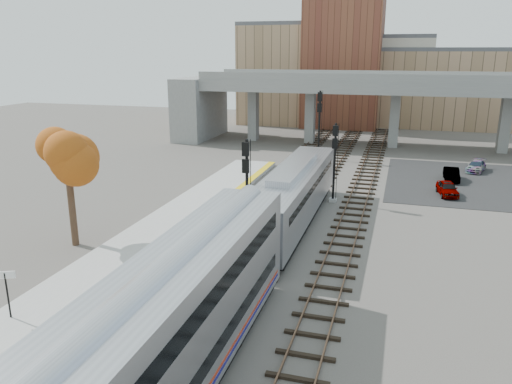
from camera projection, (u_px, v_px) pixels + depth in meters
The scene contains 17 objects.
ground at pixel (225, 295), 25.58m from camera, with size 160.00×160.00×0.00m, color #47423D.
platform at pixel (101, 275), 27.51m from camera, with size 4.50×60.00×0.35m, color #9E9E99.
yellow_strip at pixel (131, 276), 26.94m from camera, with size 0.70×60.00×0.01m, color yellow.
tracks at pixel (294, 219), 36.84m from camera, with size 10.70×95.00×0.25m.
overpass at pixel (379, 101), 64.17m from camera, with size 54.00×12.00×9.50m.
buildings_far at pixel (365, 77), 84.51m from camera, with size 43.00×21.00×20.60m.
parking_lot at pixel (463, 182), 47.59m from camera, with size 14.00×18.00×0.04m, color black.
locomotive at pixel (293, 194), 35.50m from camera, with size 3.02×19.05×4.10m.
coach at pixel (128, 382), 14.50m from camera, with size 3.03×25.00×5.00m.
signal_mast_near at pixel (247, 193), 31.70m from camera, with size 0.60×0.64×6.82m.
signal_mast_mid at pixel (334, 165), 40.47m from camera, with size 0.60×0.64×6.54m.
signal_mast_far at pixel (319, 124), 56.99m from camera, with size 0.60×0.64×7.78m.
station_sign at pixel (6, 285), 22.35m from camera, with size 0.84×0.42×2.27m.
tree at pixel (66, 153), 30.61m from camera, with size 3.60×3.60×8.12m.
car_a at pixel (447, 188), 42.99m from camera, with size 1.44×3.58×1.22m, color #99999E.
car_b at pixel (452, 174), 47.88m from camera, with size 1.29×3.70×1.22m, color #99999E.
car_c at pixel (476, 166), 51.57m from camera, with size 1.55×3.81×1.11m, color #99999E.
Camera 1 is at (8.11, -21.76, 12.08)m, focal length 35.00 mm.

